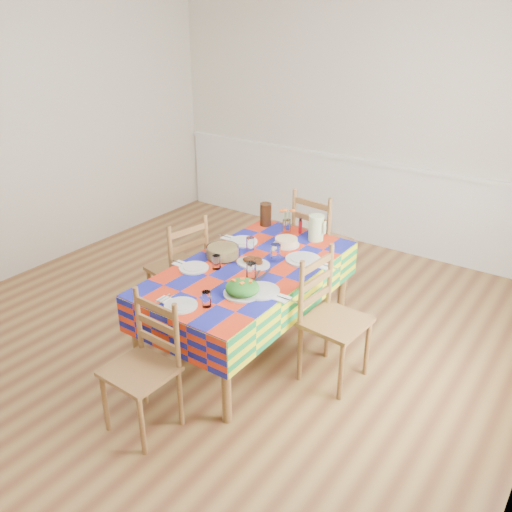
{
  "coord_description": "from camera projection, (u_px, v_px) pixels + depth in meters",
  "views": [
    {
      "loc": [
        2.33,
        -2.68,
        2.39
      ],
      "look_at": [
        0.39,
        0.1,
        0.8
      ],
      "focal_mm": 38.0,
      "sensor_mm": 36.0,
      "label": 1
    }
  ],
  "objects": [
    {
      "name": "room",
      "position": [
        201.0,
        173.0,
        3.64
      ],
      "size": [
        4.58,
        5.08,
        2.78
      ],
      "color": "brown",
      "rests_on": "ground"
    },
    {
      "name": "wainscot",
      "position": [
        353.0,
        197.0,
        5.85
      ],
      "size": [
        4.41,
        0.06,
        0.92
      ],
      "color": "white",
      "rests_on": "room"
    },
    {
      "name": "dining_table",
      "position": [
        249.0,
        275.0,
        3.94
      ],
      "size": [
        0.92,
        1.7,
        0.66
      ],
      "color": "brown",
      "rests_on": "room"
    },
    {
      "name": "setting_near_head",
      "position": [
        190.0,
        303.0,
        3.39
      ],
      "size": [
        0.34,
        0.23,
        0.1
      ],
      "color": "silver",
      "rests_on": "dining_table"
    },
    {
      "name": "setting_left_near",
      "position": [
        202.0,
        265.0,
        3.87
      ],
      "size": [
        0.39,
        0.23,
        0.1
      ],
      "rotation": [
        0.0,
        0.0,
        1.57
      ],
      "color": "silver",
      "rests_on": "dining_table"
    },
    {
      "name": "setting_left_far",
      "position": [
        245.0,
        242.0,
        4.24
      ],
      "size": [
        0.42,
        0.25,
        0.11
      ],
      "rotation": [
        0.0,
        0.0,
        1.57
      ],
      "color": "silver",
      "rests_on": "dining_table"
    },
    {
      "name": "setting_right_near",
      "position": [
        258.0,
        284.0,
        3.61
      ],
      "size": [
        0.47,
        0.27,
        0.12
      ],
      "rotation": [
        0.0,
        0.0,
        -1.57
      ],
      "color": "silver",
      "rests_on": "dining_table"
    },
    {
      "name": "setting_right_far",
      "position": [
        294.0,
        257.0,
        3.98
      ],
      "size": [
        0.5,
        0.29,
        0.13
      ],
      "rotation": [
        0.0,
        0.0,
        -1.57
      ],
      "color": "silver",
      "rests_on": "dining_table"
    },
    {
      "name": "meat_platter",
      "position": [
        253.0,
        262.0,
        3.93
      ],
      "size": [
        0.27,
        0.19,
        0.05
      ],
      "color": "silver",
      "rests_on": "dining_table"
    },
    {
      "name": "salad_platter",
      "position": [
        242.0,
        288.0,
        3.52
      ],
      "size": [
        0.25,
        0.25,
        0.1
      ],
      "color": "silver",
      "rests_on": "dining_table"
    },
    {
      "name": "pasta_bowl",
      "position": [
        222.0,
        252.0,
        4.03
      ],
      "size": [
        0.24,
        0.24,
        0.09
      ],
      "color": "white",
      "rests_on": "dining_table"
    },
    {
      "name": "cake",
      "position": [
        286.0,
        242.0,
        4.24
      ],
      "size": [
        0.21,
        0.21,
        0.06
      ],
      "color": "silver",
      "rests_on": "dining_table"
    },
    {
      "name": "serving_utensils",
      "position": [
        259.0,
        276.0,
        3.76
      ],
      "size": [
        0.11,
        0.25,
        0.01
      ],
      "color": "black",
      "rests_on": "dining_table"
    },
    {
      "name": "flower_vase",
      "position": [
        287.0,
        222.0,
        4.44
      ],
      "size": [
        0.14,
        0.11,
        0.22
      ],
      "color": "white",
      "rests_on": "dining_table"
    },
    {
      "name": "hot_sauce",
      "position": [
        300.0,
        226.0,
        4.45
      ],
      "size": [
        0.03,
        0.03,
        0.13
      ],
      "primitive_type": "cylinder",
      "color": "red",
      "rests_on": "dining_table"
    },
    {
      "name": "green_pitcher",
      "position": [
        316.0,
        228.0,
        4.3
      ],
      "size": [
        0.12,
        0.12,
        0.21
      ],
      "primitive_type": "cylinder",
      "color": "#C3E9A4",
      "rests_on": "dining_table"
    },
    {
      "name": "tea_pitcher",
      "position": [
        266.0,
        214.0,
        4.59
      ],
      "size": [
        0.1,
        0.1,
        0.19
      ],
      "primitive_type": "cylinder",
      "color": "black",
      "rests_on": "dining_table"
    },
    {
      "name": "name_card",
      "position": [
        169.0,
        312.0,
        3.32
      ],
      "size": [
        0.07,
        0.02,
        0.02
      ],
      "primitive_type": "cube",
      "color": "silver",
      "rests_on": "dining_table"
    },
    {
      "name": "chair_near",
      "position": [
        145.0,
        368.0,
        3.21
      ],
      "size": [
        0.39,
        0.38,
        0.86
      ],
      "rotation": [
        0.0,
        0.0,
        -0.04
      ],
      "color": "brown",
      "rests_on": "room"
    },
    {
      "name": "chair_far",
      "position": [
        319.0,
        242.0,
        4.78
      ],
      "size": [
        0.46,
        0.44,
        0.95
      ],
      "rotation": [
        0.0,
        0.0,
        3.04
      ],
      "color": "brown",
      "rests_on": "room"
    },
    {
      "name": "chair_left",
      "position": [
        180.0,
        269.0,
        4.34
      ],
      "size": [
        0.45,
        0.47,
        0.91
      ],
      "rotation": [
        0.0,
        0.0,
        -1.76
      ],
      "color": "brown",
      "rests_on": "room"
    },
    {
      "name": "chair_right",
      "position": [
        331.0,
        320.0,
        3.65
      ],
      "size": [
        0.42,
        0.43,
        0.91
      ],
      "rotation": [
        0.0,
        0.0,
        1.49
      ],
      "color": "brown",
      "rests_on": "room"
    }
  ]
}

